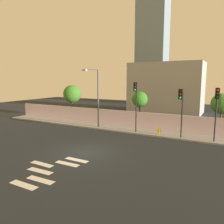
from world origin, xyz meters
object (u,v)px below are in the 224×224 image
object	(u,v)px
roadside_tree_leftmost	(72,94)
traffic_light_center	(181,103)
roadside_tree_midleft	(140,100)
street_lamp_curbside	(96,93)
fire_hydrant	(159,130)
traffic_light_left	(136,97)
traffic_light_right	(217,103)
roadside_tree_midright	(222,104)

from	to	relation	value
roadside_tree_leftmost	traffic_light_center	bearing A→B (deg)	-14.58
roadside_tree_midleft	roadside_tree_leftmost	bearing A→B (deg)	180.00
traffic_light_center	street_lamp_curbside	distance (m)	9.44
roadside_tree_leftmost	roadside_tree_midleft	distance (m)	10.14
fire_hydrant	roadside_tree_leftmost	distance (m)	14.30
street_lamp_curbside	traffic_light_left	bearing A→B (deg)	-4.05
traffic_light_left	street_lamp_curbside	world-z (taller)	street_lamp_curbside
roadside_tree_leftmost	fire_hydrant	bearing A→B (deg)	-13.93
traffic_light_right	roadside_tree_midleft	bearing A→B (deg)	155.00
fire_hydrant	roadside_tree_leftmost	xyz separation A→B (m)	(-13.58, 3.37, 2.96)
traffic_light_center	street_lamp_curbside	size ratio (longest dim) A/B	0.70
roadside_tree_leftmost	roadside_tree_midright	bearing A→B (deg)	0.00
traffic_light_left	traffic_light_center	size ratio (longest dim) A/B	1.12
traffic_light_center	roadside_tree_midleft	world-z (taller)	traffic_light_center
roadside_tree_midleft	roadside_tree_midright	bearing A→B (deg)	0.00
traffic_light_center	roadside_tree_leftmost	size ratio (longest dim) A/B	0.96
roadside_tree_leftmost	roadside_tree_midleft	size ratio (longest dim) A/B	1.15
roadside_tree_midleft	roadside_tree_midright	size ratio (longest dim) A/B	0.99
roadside_tree_leftmost	roadside_tree_midleft	xyz separation A→B (m)	(10.14, 0.00, -0.32)
traffic_light_center	roadside_tree_leftmost	world-z (taller)	roadside_tree_leftmost
street_lamp_curbside	roadside_tree_midright	size ratio (longest dim) A/B	1.55
street_lamp_curbside	fire_hydrant	bearing A→B (deg)	1.24
traffic_light_right	fire_hydrant	xyz separation A→B (m)	(-4.99, 0.56, -3.02)
traffic_light_right	street_lamp_curbside	world-z (taller)	street_lamp_curbside
traffic_light_left	roadside_tree_midright	bearing A→B (deg)	27.07
traffic_light_left	traffic_light_right	bearing A→B (deg)	-0.43
traffic_light_center	fire_hydrant	bearing A→B (deg)	161.40
roadside_tree_midright	traffic_light_right	bearing A→B (deg)	-93.57
traffic_light_center	roadside_tree_midleft	xyz separation A→B (m)	(-5.57, 4.08, -0.30)
fire_hydrant	roadside_tree_leftmost	world-z (taller)	roadside_tree_leftmost
roadside_tree_midright	roadside_tree_leftmost	bearing A→B (deg)	180.00
roadside_tree_leftmost	roadside_tree_midright	distance (m)	18.81
traffic_light_left	roadside_tree_midright	distance (m)	8.54
street_lamp_curbside	roadside_tree_midleft	bearing A→B (deg)	42.59
traffic_light_left	roadside_tree_midleft	distance (m)	4.08
traffic_light_left	traffic_light_center	distance (m)	4.50
street_lamp_curbside	fire_hydrant	distance (m)	8.07
traffic_light_center	roadside_tree_leftmost	bearing A→B (deg)	165.42
fire_hydrant	roadside_tree_leftmost	bearing A→B (deg)	166.07
street_lamp_curbside	roadside_tree_midright	xyz separation A→B (m)	(12.51, 3.53, -0.90)
traffic_light_right	roadside_tree_midright	size ratio (longest dim) A/B	1.12
street_lamp_curbside	roadside_tree_midleft	world-z (taller)	street_lamp_curbside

